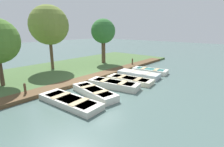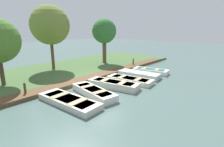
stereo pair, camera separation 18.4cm
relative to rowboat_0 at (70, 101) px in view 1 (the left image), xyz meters
name	(u,v)px [view 1 (the left image)]	position (x,y,z in m)	size (l,w,h in m)	color
ground_plane	(104,84)	(-0.95, 3.55, -0.16)	(80.00, 80.00, 0.00)	#4C6660
shore_bank	(62,71)	(-5.95, 3.55, -0.07)	(8.00, 24.00, 0.19)	#476638
dock_walkway	(89,78)	(-2.46, 3.55, -0.05)	(1.09, 21.26, 0.21)	brown
rowboat_0	(70,101)	(0.00, 0.00, 0.00)	(3.64, 1.40, 0.33)	beige
rowboat_1	(94,92)	(0.08, 1.61, 0.04)	(3.32, 1.47, 0.40)	silver
rowboat_2	(114,84)	(0.02, 3.39, 0.05)	(3.44, 1.68, 0.42)	beige
rowboat_3	(130,80)	(0.15, 5.00, 0.00)	(3.36, 1.52, 0.33)	beige
rowboat_4	(138,74)	(-0.11, 6.57, 0.04)	(3.33, 1.44, 0.40)	#B2BCC1
rowboat_5	(150,71)	(-0.03, 8.24, 0.03)	(3.01, 1.53, 0.37)	silver
mooring_post_near	(25,90)	(-2.61, -1.00, 0.25)	(0.13, 0.13, 0.81)	brown
mooring_post_far	(132,62)	(-2.61, 9.42, 0.25)	(0.13, 0.13, 0.81)	brown
park_tree_left	(49,25)	(-6.99, 3.34, 3.75)	(3.27, 3.27, 5.56)	brown
park_tree_center	(103,32)	(-5.47, 8.33, 3.17)	(2.43, 2.43, 4.61)	brown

